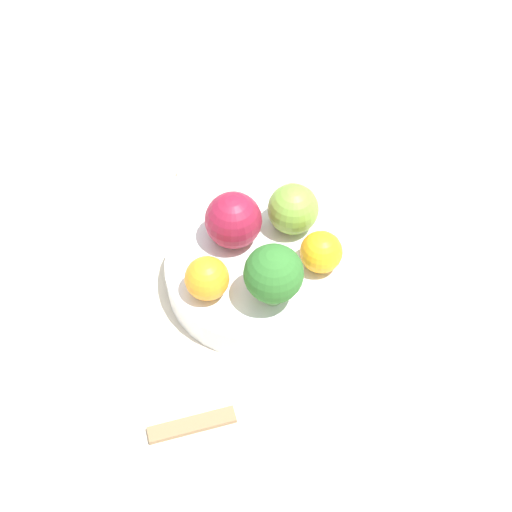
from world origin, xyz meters
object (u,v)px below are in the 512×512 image
object	(u,v)px
orange_front	(207,278)
napkin	(243,141)
bowl	(256,272)
apple_green	(293,209)
spoon	(192,425)
orange_back	(321,252)
broccoli	(274,274)
apple_red	(233,220)

from	to	relation	value
orange_front	napkin	bearing A→B (deg)	-153.70
bowl	apple_green	bearing A→B (deg)	174.99
bowl	spoon	world-z (taller)	bowl
orange_back	spoon	size ratio (longest dim) A/B	0.60
apple_green	spoon	world-z (taller)	apple_green
napkin	orange_back	bearing A→B (deg)	53.47
orange_front	orange_back	size ratio (longest dim) A/B	1.02
apple_green	orange_back	xyz separation A→B (m)	(0.03, 0.05, -0.01)
bowl	orange_front	bearing A→B (deg)	-18.47
bowl	broccoli	xyz separation A→B (m)	(0.03, 0.04, 0.06)
bowl	broccoli	distance (m)	0.08
broccoli	apple_red	bearing A→B (deg)	-119.29
apple_red	spoon	size ratio (longest dim) A/B	0.82
broccoli	apple_green	distance (m)	0.10
bowl	apple_green	distance (m)	0.08
bowl	apple_red	xyz separation A→B (m)	(-0.01, -0.04, 0.05)
bowl	apple_red	distance (m)	0.06
apple_red	apple_green	world-z (taller)	apple_red
napkin	broccoli	bearing A→B (deg)	40.42
apple_red	spoon	bearing A→B (deg)	22.99
spoon	bowl	bearing A→B (deg)	-166.32
napkin	spoon	xyz separation A→B (m)	(0.35, 0.18, 0.00)
broccoli	napkin	distance (m)	0.28
broccoli	orange_back	bearing A→B (deg)	163.77
bowl	orange_back	xyz separation A→B (m)	(-0.03, 0.06, 0.04)
bowl	apple_red	bearing A→B (deg)	-109.89
orange_back	apple_red	bearing A→B (deg)	-78.46
orange_back	spoon	xyz separation A→B (m)	(0.21, -0.02, -0.06)
apple_red	napkin	xyz separation A→B (m)	(-0.16, -0.10, -0.06)
napkin	orange_front	bearing A→B (deg)	26.30
apple_green	apple_red	bearing A→B (deg)	-40.58
broccoli	apple_green	xyz separation A→B (m)	(-0.09, -0.03, -0.01)
apple_red	orange_front	distance (m)	0.08
broccoli	orange_back	distance (m)	0.07
broccoli	orange_front	distance (m)	0.07
apple_red	orange_front	bearing A→B (deg)	13.68
apple_red	orange_back	size ratio (longest dim) A/B	1.37
broccoli	apple_green	bearing A→B (deg)	-159.76
broccoli	napkin	xyz separation A→B (m)	(-0.21, -0.18, -0.07)
broccoli	apple_red	distance (m)	0.09
orange_front	bowl	bearing A→B (deg)	161.53
apple_green	orange_back	distance (m)	0.06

